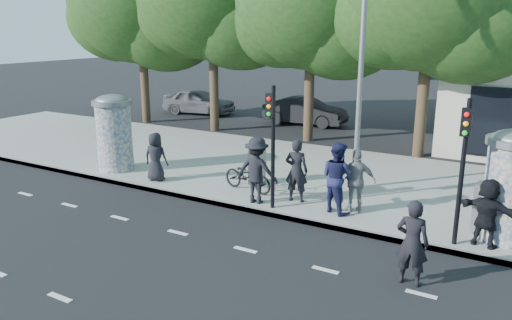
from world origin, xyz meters
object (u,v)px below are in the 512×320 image
Objects in this scene: bicycle at (248,176)px; cabinet_left at (257,167)px; street_lamp at (362,35)px; man_road at (412,243)px; ad_column_right at (512,184)px; ped_d at (257,170)px; ad_column_left at (114,131)px; ped_a at (156,157)px; car_left at (199,101)px; ped_f at (487,213)px; cabinet_right at (488,209)px; ped_e at (356,181)px; traffic_pole_near at (272,135)px; traffic_pole_far at (463,158)px; ped_b at (296,171)px; ped_c at (337,177)px; car_mid at (305,111)px.

cabinet_left is (-0.14, 0.80, 0.09)m from bicycle.
man_road is (2.88, -4.92, -3.90)m from street_lamp.
ad_column_right is 1.39× the size of ped_d.
ad_column_left reaches higher than ped_a.
man_road reaches higher than cabinet_left.
ad_column_right is at bearing -117.54° from man_road.
ped_a is at bearing -158.92° from car_left.
ped_f reaches higher than car_left.
car_left is (-10.14, 11.33, 0.12)m from bicycle.
ped_e is at bearing -169.10° from cabinet_right.
traffic_pole_near reaches higher than car_left.
ped_d is (-6.40, -0.68, -0.43)m from ad_column_right.
ped_b is (-4.47, 0.87, -1.17)m from traffic_pole_far.
ped_b is 0.94× the size of ped_c.
cabinet_left is at bearing 3.28° from ped_c.
ad_column_left reaches higher than cabinet_right.
ped_d reaches higher than ped_f.
car_mid is (-10.01, 12.04, -0.24)m from ped_f.
ped_b is 1.05× the size of ped_e.
cabinet_left is (-1.83, 0.91, -0.36)m from ped_b.
traffic_pole_far is at bearing -145.47° from car_mid.
traffic_pole_far is at bearing 171.58° from ped_d.
traffic_pole_far reaches higher than bicycle.
ped_b is 0.42× the size of car_left.
ped_b is 1.02× the size of bicycle.
car_left is at bearing -61.71° from ped_e.
cabinet_right is at bearing 170.54° from ped_a.
ad_column_left reaches higher than ped_d.
cabinet_left is 6.88m from cabinet_right.
ped_e is at bearing -139.38° from car_left.
cabinet_left is at bearing -66.26° from ped_d.
ped_f is at bearing -134.83° from car_left.
street_lamp reaches higher than traffic_pole_near.
traffic_pole_far is at bearing 0.00° from traffic_pole_near.
ped_d reaches higher than ped_b.
street_lamp is at bearing -127.66° from ped_b.
ad_column_left is 8.90m from street_lamp.
ped_f is at bearing -32.60° from street_lamp.
bicycle is (-6.15, 0.98, -1.61)m from traffic_pole_far.
ped_c is 1.76× the size of cabinet_left.
traffic_pole_far is at bearing -137.79° from ad_column_right.
bicycle is (-1.69, 0.11, -0.44)m from ped_b.
street_lamp is 6.10m from ped_f.
car_mid is at bearing 110.52° from traffic_pole_near.
ped_f is at bearing -77.82° from cabinet_right.
ped_a is 0.90× the size of bicycle.
cabinet_left is at bearing -145.85° from car_left.
ped_c reaches higher than ped_f.
bicycle is (-6.75, 0.69, -0.34)m from ped_f.
cabinet_left is 0.26× the size of car_left.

